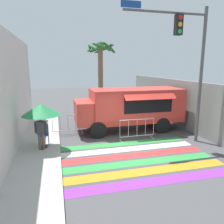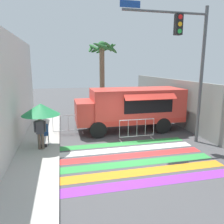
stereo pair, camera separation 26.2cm
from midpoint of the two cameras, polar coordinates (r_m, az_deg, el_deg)
The scene contains 13 objects.
ground_plane at distance 10.46m, azimuth 4.91°, elevation -9.69°, with size 60.00×60.00×0.00m, color #4C4C4F.
sidewalk_left at distance 10.23m, azimuth -25.44°, elevation -11.00°, with size 4.40×16.00×0.12m.
building_left_facade at distance 9.53m, azimuth -25.60°, elevation 3.57°, with size 0.25×16.00×5.31m.
concrete_wall_right at distance 14.59m, azimuth 18.46°, elevation 2.01°, with size 0.20×16.00×2.97m.
crosswalk_painted at distance 9.49m, azimuth 7.04°, elevation -12.06°, with size 6.40×4.36×0.01m.
food_truck at distance 13.08m, azimuth 4.95°, elevation 1.50°, with size 6.33×2.73×2.53m.
traffic_signal_pole at distance 11.24m, azimuth 20.07°, elevation 14.33°, with size 4.24×0.29×6.54m.
patio_umbrella at distance 10.37m, azimuth -17.47°, elevation 0.64°, with size 1.73×1.73×2.06m.
folding_chair at distance 11.09m, azimuth -16.78°, elevation -5.07°, with size 0.44×0.44×0.95m.
vendor_person at distance 10.32m, azimuth -17.55°, elevation -4.63°, with size 0.53×0.21×1.56m.
barricade_front at distance 11.63m, azimuth 7.15°, elevation -4.61°, with size 1.92×0.44×1.12m.
barricade_side at distance 12.75m, azimuth -10.76°, elevation -3.27°, with size 1.74×0.44×1.12m.
palm_tree at distance 16.79m, azimuth -2.12°, elevation 12.35°, with size 2.38×2.54×5.64m.
Camera 2 is at (-2.94, -9.26, 3.86)m, focal length 35.00 mm.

